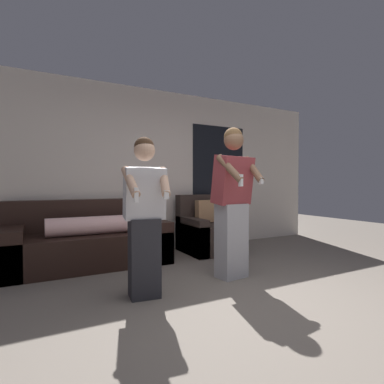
{
  "coord_description": "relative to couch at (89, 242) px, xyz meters",
  "views": [
    {
      "loc": [
        -1.76,
        -1.98,
        1.11
      ],
      "look_at": [
        -0.25,
        0.9,
        1.03
      ],
      "focal_mm": 28.0,
      "sensor_mm": 36.0,
      "label": 1
    }
  ],
  "objects": [
    {
      "name": "ground_plane",
      "position": [
        1.11,
        -2.31,
        -0.32
      ],
      "size": [
        14.0,
        14.0,
        0.0
      ],
      "primitive_type": "plane",
      "color": "slate"
    },
    {
      "name": "wall_back",
      "position": [
        1.13,
        0.49,
        1.04
      ],
      "size": [
        6.78,
        0.07,
        2.7
      ],
      "color": "silver",
      "rests_on": "ground_plane"
    },
    {
      "name": "couch",
      "position": [
        0.0,
        0.0,
        0.0
      ],
      "size": [
        2.12,
        0.92,
        0.89
      ],
      "color": "black",
      "rests_on": "ground_plane"
    },
    {
      "name": "armchair",
      "position": [
        1.87,
        -0.03,
        0.01
      ],
      "size": [
        0.8,
        0.85,
        0.93
      ],
      "color": "#332823",
      "rests_on": "ground_plane"
    },
    {
      "name": "person_left",
      "position": [
        0.3,
        -1.49,
        0.48
      ],
      "size": [
        0.45,
        0.51,
        1.57
      ],
      "color": "#28282D",
      "rests_on": "ground_plane"
    },
    {
      "name": "person_right",
      "position": [
        1.42,
        -1.38,
        0.59
      ],
      "size": [
        0.51,
        0.53,
        1.78
      ],
      "color": "#B2B2B7",
      "rests_on": "ground_plane"
    }
  ]
}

